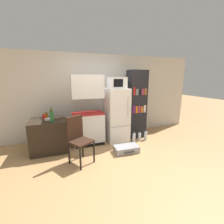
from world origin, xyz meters
The scene contains 17 objects.
ground_plane centered at (0.00, 0.00, 0.00)m, with size 24.00×24.00×0.00m, color tan.
wall_back centered at (0.20, 2.00, 1.23)m, with size 6.40×0.10×2.46m.
side_table centered at (-1.31, 1.26, 0.39)m, with size 0.83×0.69×0.79m.
kitchen_hutch centered at (-0.32, 1.35, 0.84)m, with size 0.82×0.50×1.85m.
refrigerator centered at (0.49, 1.30, 0.75)m, with size 0.59×0.63×1.50m.
microwave centered at (0.49, 1.30, 1.65)m, with size 0.45×0.39×0.30m.
bookshelf centered at (1.16, 1.41, 1.00)m, with size 0.53×0.38×2.00m.
bottle_amber_beer centered at (-1.35, 1.47, 0.85)m, with size 0.09×0.09×0.15m.
bottle_ketchup_red centered at (-1.40, 1.37, 0.85)m, with size 0.06×0.06×0.14m.
bottle_green_tall centered at (-1.20, 1.03, 0.90)m, with size 0.08×0.08×0.28m.
bottle_olive_oil centered at (-1.23, 1.49, 0.91)m, with size 0.07×0.07×0.29m.
bowl centered at (-1.29, 1.23, 0.81)m, with size 0.16×0.16×0.04m.
chair centered at (-0.70, 0.49, 0.59)m, with size 0.55×0.55×1.00m.
suitcase_large_flat centered at (0.45, 0.54, 0.08)m, with size 0.60×0.38×0.15m.
water_bottle_front centered at (1.10, 1.04, 0.12)m, with size 0.08×0.08×0.28m.
water_bottle_middle centered at (1.29, 1.03, 0.13)m, with size 0.09×0.09×0.30m.
water_bottle_back centered at (0.90, 1.02, 0.13)m, with size 0.09×0.09×0.30m.
Camera 1 is at (-1.01, -2.52, 1.76)m, focal length 24.00 mm.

